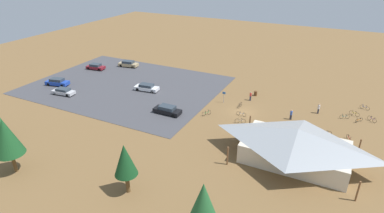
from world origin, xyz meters
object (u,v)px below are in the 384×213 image
Objects in this scene: bicycle_white_edge_south at (240,121)px; car_tan_front_row at (128,64)px; bicycle_teal_yard_front at (345,117)px; bicycle_purple_lone_west at (372,119)px; car_silver_aisle_side at (63,91)px; bicycle_green_near_sign at (206,113)px; pine_far_west at (203,206)px; bicycle_white_mid_cluster at (241,114)px; visitor_at_bikes at (291,114)px; bicycle_red_yard_left at (349,138)px; car_black_near_entry at (167,110)px; bicycle_silver_by_bin at (326,133)px; car_blue_by_curb at (57,82)px; lot_sign at (224,95)px; visitor_crossing_yard at (251,96)px; bicycle_yellow_yard_right at (354,114)px; trash_bin at (256,93)px; visitor_by_pavilion at (319,108)px; pine_far_east at (6,137)px; pine_mideast at (125,160)px; car_maroon_mid_lot at (96,67)px; bike_pavilion at (296,144)px; bicycle_black_back_row at (240,105)px; bicycle_blue_edge_north at (365,107)px; bicycle_orange_lone_east at (359,120)px; car_white_back_corner at (147,87)px.

car_tan_front_row is at bearing -24.31° from bicycle_white_edge_south.
bicycle_purple_lone_west is at bearing -166.13° from bicycle_teal_yard_front.
car_tan_front_row reaches higher than car_silver_aisle_side.
pine_far_west is at bearing 113.30° from bicycle_green_near_sign.
bicycle_white_mid_cluster is at bearing 21.14° from bicycle_purple_lone_west.
bicycle_purple_lone_west is 12.92m from visitor_at_bikes.
car_black_near_entry is (27.73, 4.36, 0.40)m from bicycle_red_yard_left.
pine_far_west reaches higher than bicycle_purple_lone_west.
bicycle_green_near_sign reaches higher than bicycle_silver_by_bin.
bicycle_white_edge_south is 38.77m from car_blue_by_curb.
lot_sign is 5.12m from visitor_crossing_yard.
bicycle_yellow_yard_right is 0.32× the size of car_tan_front_row.
trash_bin is 36.72m from pine_far_west.
car_blue_by_curb is at bearing 3.71° from bicycle_silver_by_bin.
visitor_at_bikes is at bearing -162.69° from bicycle_white_mid_cluster.
bicycle_green_near_sign is (5.27, 2.43, 0.06)m from bicycle_white_mid_cluster.
car_tan_front_row is at bearing -7.49° from visitor_by_pavilion.
bicycle_silver_by_bin is (-33.43, -26.20, -4.58)m from pine_far_east.
bicycle_yellow_yard_right is (-3.61, -8.94, 0.01)m from bicycle_silver_by_bin.
pine_mideast is at bearing 76.82° from bicycle_white_mid_cluster.
bicycle_green_near_sign is at bearing -0.73° from bicycle_white_edge_south.
bicycle_yellow_yard_right is 1.05× the size of bicycle_teal_yard_front.
car_maroon_mid_lot reaches higher than bicycle_teal_yard_front.
bicycle_green_near_sign is at bearing -23.21° from bike_pavilion.
pine_far_west is at bearing 102.30° from bicycle_black_back_row.
car_maroon_mid_lot is (37.76, 1.86, 0.27)m from trash_bin.
bicycle_blue_edge_north is 5.63m from bicycle_orange_lone_east.
bicycle_green_near_sign is 0.89× the size of bicycle_black_back_row.
bicycle_yellow_yard_right is at bearing -167.19° from lot_sign.
car_silver_aisle_side is at bearing 7.22° from bicycle_red_yard_left.
car_maroon_mid_lot is 0.90× the size of car_blue_by_curb.
car_black_near_entry is at bearing -111.90° from pine_far_east.
car_white_back_corner is at bearing -146.59° from car_silver_aisle_side.
bicycle_orange_lone_east is (-17.82, 2.94, -0.11)m from trash_bin.
bicycle_yellow_yard_right is 0.35× the size of car_maroon_mid_lot.
pine_mideast is 1.26× the size of car_white_back_corner.
pine_far_west is at bearing 131.41° from car_white_back_corner.
bicycle_teal_yard_front is 0.30× the size of car_white_back_corner.
bicycle_blue_edge_north is at bearing -147.13° from bicycle_white_mid_cluster.
bicycle_black_back_row is 1.04× the size of visitor_crossing_yard.
car_blue_by_curb is at bearing 10.94° from bicycle_teal_yard_front.
car_tan_front_row is (26.86, -35.94, -3.50)m from pine_mideast.
car_black_near_entry reaches higher than bicycle_blue_edge_north.
bicycle_green_near_sign reaches higher than bicycle_red_yard_left.
pine_far_east is 4.93× the size of bicycle_teal_yard_front.
trash_bin is at bearing -41.33° from visitor_at_bikes.
bike_pavilion reaches higher than bicycle_red_yard_left.
bicycle_silver_by_bin is 1.26× the size of bicycle_purple_lone_west.
bicycle_yellow_yard_right reaches higher than bicycle_purple_lone_west.
bicycle_teal_yard_front is 54.53m from car_blue_by_curb.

